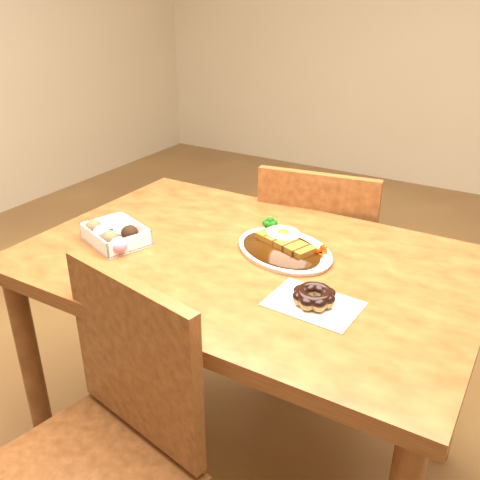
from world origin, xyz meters
The scene contains 7 objects.
ground centered at (0.00, 0.00, 0.00)m, with size 6.00×6.00×0.00m, color brown.
table centered at (0.00, 0.00, 0.65)m, with size 1.20×0.80×0.75m.
chair_far centered at (0.00, 0.54, 0.48)m, with size 0.48×0.48×0.87m.
chair_near centered at (-0.07, -0.54, 0.48)m, with size 0.49×0.49×0.87m.
katsu_curry_plate centered at (0.07, 0.08, 0.76)m, with size 0.35×0.31×0.06m.
donut_box centered at (-0.37, -0.11, 0.78)m, with size 0.21×0.19×0.05m.
pon_de_ring centered at (0.25, -0.13, 0.77)m, with size 0.21×0.15×0.04m.
Camera 1 is at (0.64, -1.10, 1.41)m, focal length 40.00 mm.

